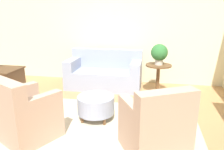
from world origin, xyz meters
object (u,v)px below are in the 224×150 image
(armchair_left, at_px, (25,115))
(ottoman_table, at_px, (96,105))
(potted_plant_on_side_table, at_px, (159,53))
(couch, at_px, (105,74))
(side_table, at_px, (158,74))
(armchair_right, at_px, (156,128))

(armchair_left, distance_m, ottoman_table, 1.20)
(armchair_left, bearing_deg, potted_plant_on_side_table, 49.69)
(couch, height_order, ottoman_table, couch)
(ottoman_table, bearing_deg, side_table, 54.07)
(couch, distance_m, potted_plant_on_side_table, 1.51)
(armchair_left, relative_size, side_table, 1.45)
(couch, bearing_deg, armchair_right, -63.82)
(armchair_right, bearing_deg, couch, 116.18)
(armchair_left, xyz_separation_m, ottoman_table, (0.88, 0.81, -0.10))
(potted_plant_on_side_table, bearing_deg, ottoman_table, -125.93)
(armchair_left, height_order, potted_plant_on_side_table, potted_plant_on_side_table)
(armchair_right, xyz_separation_m, side_table, (0.05, 2.32, 0.11))
(armchair_left, bearing_deg, couch, 76.35)
(side_table, bearing_deg, armchair_left, -130.31)
(armchair_left, bearing_deg, side_table, 49.69)
(armchair_left, bearing_deg, armchair_right, 0.00)
(ottoman_table, distance_m, potted_plant_on_side_table, 1.99)
(couch, xyz_separation_m, potted_plant_on_side_table, (1.34, -0.29, 0.64))
(couch, xyz_separation_m, armchair_right, (1.28, -2.61, 0.04))
(couch, height_order, side_table, couch)
(couch, relative_size, armchair_right, 1.81)
(couch, relative_size, ottoman_table, 2.85)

